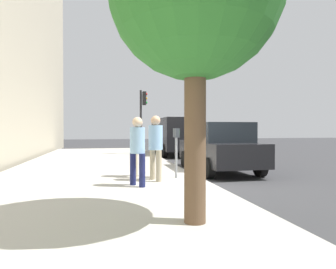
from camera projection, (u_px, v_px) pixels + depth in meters
ground_plane at (201, 183)px, 8.33m from camera, size 80.00×80.00×0.00m
sidewalk_slab at (93, 184)px, 7.70m from camera, size 28.00×6.00×0.15m
parking_meter at (176, 142)px, 8.23m from camera, size 0.36×0.12×1.41m
pedestrian_at_meter at (156, 142)px, 7.84m from camera, size 0.52×0.38×1.75m
pedestrian_bystander at (137, 146)px, 7.07m from camera, size 0.46×0.37×1.68m
parking_officer at (138, 143)px, 8.45m from camera, size 0.44×0.38×1.69m
parked_sedan_near at (219, 147)px, 10.56m from camera, size 4.41×2.00×1.77m
parked_van_far at (175, 134)px, 17.44m from camera, size 5.21×2.14×2.18m
traffic_signal at (143, 111)px, 16.44m from camera, size 0.24×0.44×3.60m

